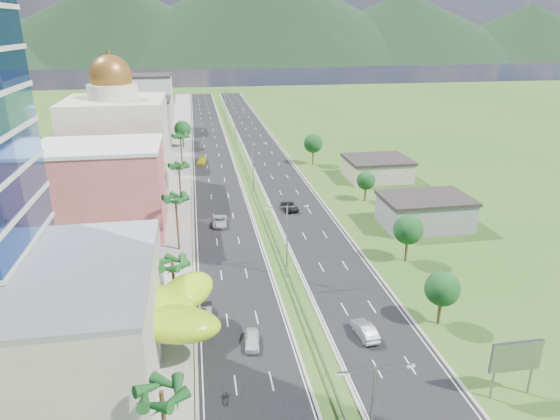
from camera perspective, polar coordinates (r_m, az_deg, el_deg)
ground at (r=64.32m, az=2.44°, el=-11.73°), size 500.00×500.00×0.00m
road_left at (r=147.28m, az=-7.84°, el=6.76°), size 11.00×260.00×0.04m
road_right at (r=148.49m, az=-2.01°, el=7.05°), size 11.00×260.00×0.04m
sidewalk_left at (r=147.30m, az=-11.55°, el=6.56°), size 7.00×260.00×0.12m
median_guardrail at (r=130.15m, az=-4.21°, el=5.37°), size 0.10×216.06×0.76m
streetlight_median_a at (r=41.07m, az=10.44°, el=-21.90°), size 6.04×0.25×11.00m
streetlight_median_b at (r=69.90m, az=0.81°, el=-2.72°), size 6.04×0.25×11.00m
streetlight_median_c at (r=107.44m, az=-3.10°, el=5.55°), size 6.04×0.25×11.00m
streetlight_median_d at (r=151.19m, az=-5.16°, el=9.83°), size 6.04×0.25×11.00m
streetlight_median_e at (r=195.50m, az=-6.31°, el=12.17°), size 6.04×0.25×11.00m
mall_podium at (r=58.78m, az=-28.93°, el=-11.64°), size 30.00×24.00×11.00m
lime_canopy at (r=57.77m, az=-16.76°, el=-10.92°), size 18.00×15.00×7.40m
pink_shophouse at (r=90.73m, az=-19.55°, el=2.07°), size 20.00×15.00×15.00m
domed_building at (r=111.76m, az=-18.00°, el=7.59°), size 20.00×20.00×28.70m
midrise_grey at (r=136.59m, az=-16.11°, el=8.53°), size 16.00×15.00×16.00m
midrise_beige at (r=158.38m, az=-15.30°, el=9.59°), size 16.00×15.00×13.00m
midrise_white at (r=180.61m, az=-14.77°, el=11.69°), size 16.00×15.00×18.00m
billboard at (r=54.36m, az=25.35°, el=-15.03°), size 5.20×0.35×6.20m
shed_near at (r=93.31m, az=16.21°, el=-0.32°), size 15.00×10.00×5.00m
shed_far at (r=120.34m, az=11.02°, el=4.58°), size 14.00×12.00×4.40m
palm_tree_a at (r=40.86m, az=-13.37°, el=-20.05°), size 3.60×3.60×9.10m
palm_tree_b at (r=61.60m, az=-12.20°, el=-6.23°), size 3.60×3.60×8.10m
palm_tree_c at (r=79.55m, az=-11.84°, el=1.09°), size 3.60×3.60×9.60m
palm_tree_d at (r=101.81m, az=-11.49°, el=4.79°), size 3.60×3.60×8.60m
palm_tree_e at (r=125.94m, az=-11.31°, el=8.12°), size 3.60×3.60×9.40m
leafy_tree_lfar at (r=150.98m, az=-11.09°, el=9.07°), size 4.90×4.90×8.05m
leafy_tree_ra at (r=62.95m, az=18.05°, el=-8.56°), size 4.20×4.20×6.90m
leafy_tree_rb at (r=77.74m, az=14.44°, el=-2.21°), size 4.55×4.55×7.47m
leafy_tree_rc at (r=103.54m, az=9.80°, el=3.34°), size 3.85×3.85×6.33m
leafy_tree_rd at (r=129.95m, az=3.81°, el=7.61°), size 4.90×4.90×8.05m
mountain_ridge at (r=509.46m, az=-1.68°, el=16.50°), size 860.00×140.00×90.00m
car_white_near_left at (r=58.36m, az=-3.22°, el=-14.61°), size 2.09×4.24×1.39m
car_dark_left at (r=64.12m, az=-8.41°, el=-11.36°), size 1.53×3.92×1.27m
car_silver_mid_left at (r=91.11m, az=-6.90°, el=-1.29°), size 2.87×5.48×1.47m
car_yellow_far_left at (r=133.09m, az=-8.95°, el=5.59°), size 2.94×5.46×1.50m
car_silver_right at (r=60.49m, az=9.65°, el=-13.37°), size 2.24×5.12×1.64m
car_dark_far_right at (r=98.05m, az=1.07°, el=0.47°), size 3.03×5.70×1.53m
motorcycle at (r=51.51m, az=-6.00°, el=-20.33°), size 0.70×1.95×1.23m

